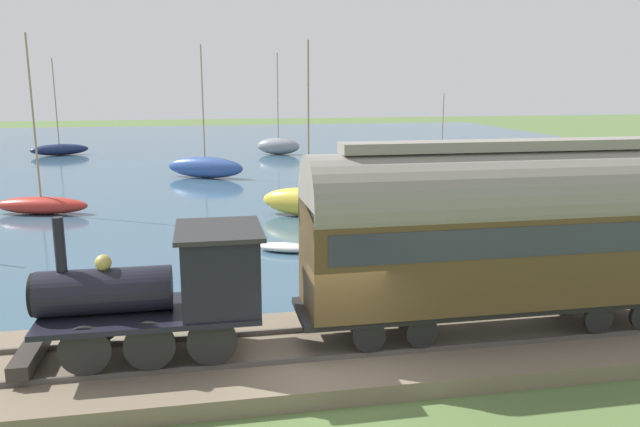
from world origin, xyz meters
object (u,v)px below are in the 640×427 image
steam_locomotive (174,284)px  rowboat_far_out (151,304)px  sailboat_navy (60,149)px  rowboat_mid_harbor (285,247)px  sailboat_yellow (309,201)px  sailboat_blue (205,167)px  sailboat_teal (442,149)px  sailboat_gray (278,146)px  passenger_coach (501,226)px  sailboat_red (41,204)px

steam_locomotive → rowboat_far_out: 4.53m
sailboat_navy → rowboat_mid_harbor: size_ratio=3.64×
sailboat_yellow → sailboat_blue: bearing=50.6°
sailboat_blue → sailboat_teal: size_ratio=1.63×
sailboat_teal → rowboat_far_out: sailboat_teal is taller
rowboat_mid_harbor → sailboat_teal: bearing=-7.4°
sailboat_teal → sailboat_gray: sailboat_gray is taller
sailboat_teal → rowboat_mid_harbor: 35.29m
sailboat_navy → sailboat_gray: sailboat_gray is taller
sailboat_gray → sailboat_teal: bearing=-80.3°
passenger_coach → sailboat_navy: (45.82, 19.65, -2.55)m
sailboat_navy → sailboat_gray: (-2.98, -19.45, 0.23)m
sailboat_gray → rowboat_mid_harbor: bearing=-165.5°
rowboat_mid_harbor → rowboat_far_out: bearing=164.9°
sailboat_gray → steam_locomotive: bearing=-169.0°
steam_locomotive → sailboat_yellow: bearing=-19.8°
sailboat_yellow → rowboat_far_out: sailboat_yellow is taller
sailboat_blue → sailboat_red: (-10.65, 8.20, -0.25)m
sailboat_teal → sailboat_red: (-20.78, 29.45, 0.01)m
sailboat_red → steam_locomotive: bearing=-145.8°
sailboat_navy → rowboat_far_out: sailboat_navy is taller
sailboat_teal → sailboat_gray: (2.94, 14.57, 0.29)m
passenger_coach → rowboat_mid_harbor: 10.97m
sailboat_teal → sailboat_gray: 14.87m
sailboat_gray → rowboat_mid_harbor: size_ratio=3.85×
sailboat_yellow → sailboat_teal: bearing=-3.5°
sailboat_blue → passenger_coach: bearing=-139.0°
sailboat_yellow → sailboat_gray: size_ratio=0.94×
sailboat_teal → rowboat_mid_harbor: size_ratio=2.35×
steam_locomotive → rowboat_mid_harbor: size_ratio=2.28×
sailboat_red → passenger_coach: bearing=-128.4°
sailboat_blue → sailboat_yellow: 14.56m
sailboat_navy → sailboat_yellow: sailboat_navy is taller
sailboat_blue → sailboat_teal: 23.55m
sailboat_navy → sailboat_red: bearing=174.4°
sailboat_teal → rowboat_mid_harbor: sailboat_teal is taller
sailboat_gray → rowboat_far_out: 39.73m
passenger_coach → rowboat_mid_harbor: (9.79, 4.00, -2.93)m
passenger_coach → sailboat_yellow: bearing=7.1°
sailboat_navy → rowboat_far_out: 43.21m
sailboat_yellow → sailboat_gray: (26.78, -1.80, 0.04)m
rowboat_mid_harbor → sailboat_blue: bearing=32.2°
rowboat_mid_harbor → passenger_coach: bearing=-133.8°
sailboat_blue → sailboat_yellow: (-13.71, -4.89, -0.01)m
sailboat_yellow → rowboat_far_out: 13.78m
passenger_coach → sailboat_teal: (39.91, -14.38, -2.61)m
sailboat_blue → rowboat_far_out: 25.81m
sailboat_navy → passenger_coach: bearing=-172.1°
passenger_coach → sailboat_navy: bearing=23.2°
steam_locomotive → sailboat_yellow: size_ratio=0.63×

